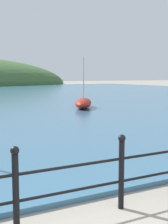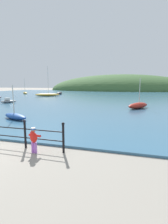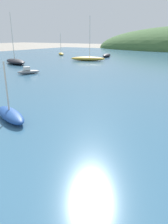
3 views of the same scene
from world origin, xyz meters
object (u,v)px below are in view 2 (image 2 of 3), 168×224
boat_far_right (25,93)px  boat_green_fishing (8,101)px  child_in_coat (34,138)px  boat_blue_hull (15,116)px  boat_white_sailboat (47,95)px  boat_red_dinghy (138,105)px  boat_nearest_quay (59,93)px

boat_far_right → boat_green_fishing: (11.22, -19.74, -0.02)m
child_in_coat → boat_blue_hull: (-4.71, 4.94, -0.28)m
boat_green_fishing → boat_blue_hull: boat_blue_hull is taller
boat_far_right → boat_white_sailboat: (9.93, -6.42, 0.08)m
boat_red_dinghy → child_in_coat: bearing=-106.3°
child_in_coat → boat_white_sailboat: 30.98m
boat_far_right → boat_blue_hull: boat_far_right is taller
boat_white_sailboat → child_in_coat: bearing=-62.5°
child_in_coat → boat_red_dinghy: size_ratio=0.31×
child_in_coat → boat_green_fishing: bearing=132.6°
boat_nearest_quay → boat_red_dinghy: size_ratio=1.30×
boat_green_fishing → boat_blue_hull: bearing=-48.0°
child_in_coat → boat_nearest_quay: child_in_coat is taller
boat_green_fishing → boat_blue_hull: size_ratio=0.83×
boat_red_dinghy → boat_white_sailboat: (-18.23, 14.04, 0.00)m
boat_far_right → boat_red_dinghy: boat_far_right is taller
boat_far_right → boat_red_dinghy: size_ratio=1.23×
child_in_coat → boat_red_dinghy: bearing=73.7°
boat_red_dinghy → boat_white_sailboat: 23.01m
boat_red_dinghy → boat_white_sailboat: size_ratio=0.52×
boat_far_right → boat_green_fishing: size_ratio=1.79×
boat_green_fishing → boat_white_sailboat: boat_white_sailboat is taller
boat_nearest_quay → child_in_coat: bearing=-66.9°
boat_red_dinghy → boat_far_right: bearing=144.0°
boat_nearest_quay → boat_red_dinghy: boat_red_dinghy is taller
child_in_coat → boat_far_right: bearing=125.5°
boat_red_dinghy → boat_white_sailboat: bearing=142.4°
child_in_coat → boat_nearest_quay: 37.76m
boat_white_sailboat → boat_far_right: bearing=147.1°
child_in_coat → boat_white_sailboat: boat_white_sailboat is taller
child_in_coat → boat_far_right: size_ratio=0.25×
boat_far_right → boat_red_dinghy: 34.81m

